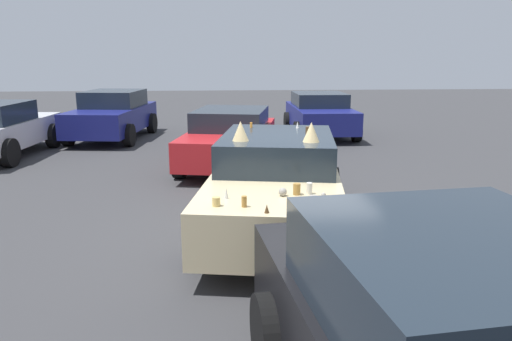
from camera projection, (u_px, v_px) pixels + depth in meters
ground_plane at (276, 228)px, 7.31m from camera, size 60.00×60.00×0.00m
art_car_decorated at (276, 181)px, 7.20m from camera, size 4.67×2.56×1.66m
parked_sedan_behind_right at (113, 115)px, 15.07m from camera, size 4.28×2.38×1.48m
parked_sedan_far_left at (320, 114)px, 15.67m from camera, size 3.97×2.03×1.37m
parked_sedan_far_right at (231, 137)px, 11.33m from camera, size 4.43×2.56×1.32m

